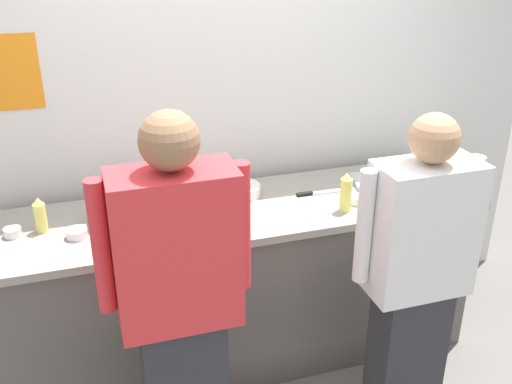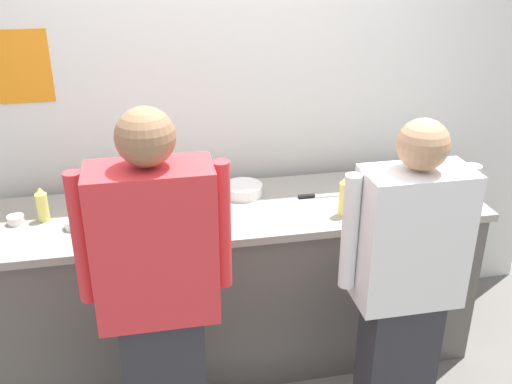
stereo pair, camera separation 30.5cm
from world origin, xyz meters
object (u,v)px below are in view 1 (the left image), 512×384
at_px(ramekin_red_sauce, 179,224).
at_px(ramekin_green_sauce, 12,232).
at_px(chef_near_left, 180,302).
at_px(squeeze_bottle_secondary, 346,192).
at_px(chefs_knife, 316,193).
at_px(ramekin_orange_sauce, 356,199).
at_px(plate_stack_front, 241,190).
at_px(sheet_tray, 394,185).
at_px(squeeze_bottle_primary, 40,215).
at_px(ramekin_yellow_sauce, 77,233).
at_px(chef_center, 416,275).
at_px(mixing_bowl_steel, 125,212).

relative_size(ramekin_red_sauce, ramekin_green_sauce, 1.29).
distance_m(chef_near_left, ramekin_green_sauce, 0.96).
bearing_deg(squeeze_bottle_secondary, chefs_knife, 104.57).
bearing_deg(ramekin_orange_sauce, plate_stack_front, 153.52).
relative_size(ramekin_red_sauce, chefs_knife, 0.37).
xyz_separation_m(chef_near_left, ramekin_red_sauce, (0.11, 0.55, 0.06)).
bearing_deg(chefs_knife, squeeze_bottle_secondary, -75.43).
height_order(sheet_tray, ramekin_orange_sauce, ramekin_orange_sauce).
xyz_separation_m(squeeze_bottle_primary, ramekin_yellow_sauce, (0.15, -0.11, -0.06)).
relative_size(ramekin_orange_sauce, ramekin_yellow_sauce, 0.93).
bearing_deg(squeeze_bottle_secondary, ramekin_green_sauce, 172.10).
bearing_deg(ramekin_red_sauce, plate_stack_front, 34.45).
xyz_separation_m(ramekin_orange_sauce, chefs_knife, (-0.15, 0.17, -0.02)).
relative_size(ramekin_orange_sauce, chefs_knife, 0.33).
bearing_deg(sheet_tray, ramekin_green_sauce, 178.80).
relative_size(chef_center, ramekin_yellow_sauce, 16.20).
bearing_deg(ramekin_red_sauce, chefs_knife, 11.66).
relative_size(squeeze_bottle_secondary, ramekin_orange_sauce, 2.30).
distance_m(chef_center, ramekin_green_sauce, 1.87).
bearing_deg(chefs_knife, plate_stack_front, 165.28).
relative_size(chef_near_left, ramekin_orange_sauce, 18.57).
bearing_deg(squeeze_bottle_primary, ramekin_orange_sauce, -6.34).
bearing_deg(ramekin_red_sauce, ramekin_green_sauce, 168.55).
bearing_deg(chefs_knife, chef_center, -77.33).
bearing_deg(chef_near_left, ramekin_orange_sauce, 27.48).
height_order(ramekin_green_sauce, chefs_knife, ramekin_green_sauce).
height_order(ramekin_yellow_sauce, chefs_knife, ramekin_yellow_sauce).
height_order(squeeze_bottle_secondary, ramekin_yellow_sauce, squeeze_bottle_secondary).
xyz_separation_m(squeeze_bottle_primary, ramekin_orange_sauce, (1.56, -0.17, -0.06)).
xyz_separation_m(ramekin_red_sauce, chefs_knife, (0.78, 0.16, -0.02)).
relative_size(plate_stack_front, squeeze_bottle_secondary, 1.00).
xyz_separation_m(chef_center, plate_stack_front, (-0.56, 0.85, 0.12)).
bearing_deg(plate_stack_front, chefs_knife, -14.72).
distance_m(ramekin_orange_sauce, ramekin_green_sauce, 1.70).
bearing_deg(chef_center, ramekin_orange_sauce, 91.39).
height_order(chef_near_left, mixing_bowl_steel, chef_near_left).
bearing_deg(squeeze_bottle_secondary, ramekin_yellow_sauce, 174.78).
bearing_deg(chef_center, squeeze_bottle_primary, 154.50).
bearing_deg(ramekin_green_sauce, chef_center, -23.43).
bearing_deg(chefs_knife, chef_near_left, -141.29).
xyz_separation_m(plate_stack_front, ramekin_red_sauce, (-0.39, -0.27, -0.01)).
xyz_separation_m(chef_center, squeeze_bottle_secondary, (-0.11, 0.52, 0.19)).
bearing_deg(mixing_bowl_steel, chef_near_left, -79.22).
bearing_deg(plate_stack_front, ramekin_green_sauce, -174.44).
relative_size(plate_stack_front, ramekin_green_sauce, 2.62).
relative_size(sheet_tray, ramekin_red_sauce, 4.19).
relative_size(chef_near_left, ramekin_red_sauce, 16.38).
xyz_separation_m(ramekin_red_sauce, ramekin_green_sauce, (-0.76, 0.15, 0.00)).
distance_m(chef_near_left, plate_stack_front, 0.96).
height_order(chef_center, ramekin_yellow_sauce, chef_center).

